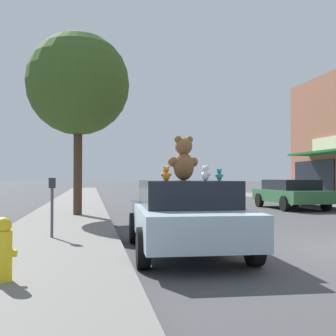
% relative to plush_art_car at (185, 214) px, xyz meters
% --- Properties ---
extents(sidewalk_near, '(2.72, 90.00, 0.15)m').
position_rel_plush_art_car_xyz_m(sidewalk_near, '(-2.53, -0.61, -0.66)').
color(sidewalk_near, slate).
rests_on(sidewalk_near, ground_plane).
extents(plush_art_car, '(2.16, 4.29, 1.37)m').
position_rel_plush_art_car_xyz_m(plush_art_car, '(0.00, 0.00, 0.00)').
color(plush_art_car, '#ADC6D1').
rests_on(plush_art_car, ground_plane).
extents(teddy_bear_giant, '(0.68, 0.44, 0.90)m').
position_rel_plush_art_car_xyz_m(teddy_bear_giant, '(0.05, 0.40, 1.06)').
color(teddy_bear_giant, olive).
rests_on(teddy_bear_giant, plush_art_car).
extents(teddy_bear_white, '(0.18, 0.19, 0.27)m').
position_rel_plush_art_car_xyz_m(teddy_bear_white, '(0.13, -0.95, 0.76)').
color(teddy_bear_white, white).
rests_on(teddy_bear_white, plush_art_car).
extents(teddy_bear_teal, '(0.17, 0.10, 0.23)m').
position_rel_plush_art_car_xyz_m(teddy_bear_teal, '(0.68, 0.02, 0.74)').
color(teddy_bear_teal, teal).
rests_on(teddy_bear_teal, plush_art_car).
extents(teddy_bear_orange, '(0.19, 0.12, 0.25)m').
position_rel_plush_art_car_xyz_m(teddy_bear_orange, '(-0.51, -0.76, 0.75)').
color(teddy_bear_orange, orange).
rests_on(teddy_bear_orange, plush_art_car).
extents(teddy_bear_yellow, '(0.22, 0.17, 0.29)m').
position_rel_plush_art_car_xyz_m(teddy_bear_yellow, '(-0.32, 0.33, 0.77)').
color(teddy_bear_yellow, yellow).
rests_on(teddy_bear_yellow, plush_art_car).
extents(teddy_bear_pink, '(0.17, 0.13, 0.23)m').
position_rel_plush_art_car_xyz_m(teddy_bear_pink, '(-0.36, 0.14, 0.74)').
color(teddy_bear_pink, pink).
rests_on(teddy_bear_pink, plush_art_car).
extents(parked_car_far_right, '(2.08, 4.36, 1.32)m').
position_rel_plush_art_car_xyz_m(parked_car_far_right, '(7.17, 9.99, -0.01)').
color(parked_car_far_right, '#336B3D').
rests_on(parked_car_far_right, ground_plane).
extents(street_tree, '(3.53, 3.53, 6.27)m').
position_rel_plush_art_car_xyz_m(street_tree, '(-2.21, 6.93, 3.90)').
color(street_tree, '#473323').
rests_on(street_tree, sidewalk_near).
extents(fire_hydrant, '(0.33, 0.22, 0.79)m').
position_rel_plush_art_car_xyz_m(fire_hydrant, '(-2.83, -2.32, -0.19)').
color(fire_hydrant, yellow).
rests_on(fire_hydrant, sidewalk_near).
extents(parking_meter, '(0.14, 0.10, 1.27)m').
position_rel_plush_art_car_xyz_m(parking_meter, '(-2.58, 1.47, 0.22)').
color(parking_meter, '#4C4C51').
rests_on(parking_meter, sidewalk_near).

